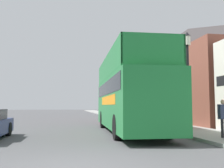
{
  "coord_description": "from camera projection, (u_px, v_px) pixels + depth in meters",
  "views": [
    {
      "loc": [
        -0.1,
        -6.13,
        1.45
      ],
      "look_at": [
        2.41,
        8.15,
        2.66
      ],
      "focal_mm": 42.0,
      "sensor_mm": 36.0,
      "label": 1
    }
  ],
  "objects": [
    {
      "name": "ground_plane",
      "position": [
        67.0,
        120.0,
        26.53
      ],
      "size": [
        144.0,
        144.0,
        0.0
      ],
      "primitive_type": "plane",
      "color": "#4C4C4F"
    },
    {
      "name": "sidewalk",
      "position": [
        139.0,
        120.0,
        24.75
      ],
      "size": [
        2.98,
        108.0,
        0.14
      ],
      "color": "#999993",
      "rests_on": "ground_plane"
    },
    {
      "name": "brick_terrace_rear",
      "position": [
        189.0,
        74.0,
        24.44
      ],
      "size": [
        6.0,
        16.93,
        8.74
      ],
      "color": "brown",
      "rests_on": "ground_plane"
    },
    {
      "name": "tour_bus",
      "position": [
        128.0,
        98.0,
        14.5
      ],
      "size": [
        2.94,
        10.56,
        4.18
      ],
      "rotation": [
        0.0,
        0.0,
        -0.04
      ],
      "color": "#1E7A38",
      "rests_on": "ground_plane"
    },
    {
      "name": "parked_car_ahead_of_bus",
      "position": [
        116.0,
        114.0,
        22.45
      ],
      "size": [
        1.88,
        4.04,
        1.62
      ],
      "rotation": [
        0.0,
        0.0,
        0.04
      ],
      "color": "maroon",
      "rests_on": "ground_plane"
    },
    {
      "name": "pedestrian_second",
      "position": [
        224.0,
        114.0,
        10.83
      ],
      "size": [
        0.41,
        0.23,
        1.58
      ],
      "color": "#232328",
      "rests_on": "sidewalk"
    },
    {
      "name": "lamp_post_nearest",
      "position": [
        188.0,
        63.0,
        12.91
      ],
      "size": [
        0.35,
        0.35,
        4.98
      ],
      "color": "black",
      "rests_on": "sidewalk"
    },
    {
      "name": "lamp_post_second",
      "position": [
        137.0,
        80.0,
        21.62
      ],
      "size": [
        0.35,
        0.35,
        5.07
      ],
      "color": "black",
      "rests_on": "sidewalk"
    },
    {
      "name": "lamp_post_third",
      "position": [
        118.0,
        91.0,
        30.37
      ],
      "size": [
        0.35,
        0.35,
        4.39
      ],
      "color": "black",
      "rests_on": "sidewalk"
    }
  ]
}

